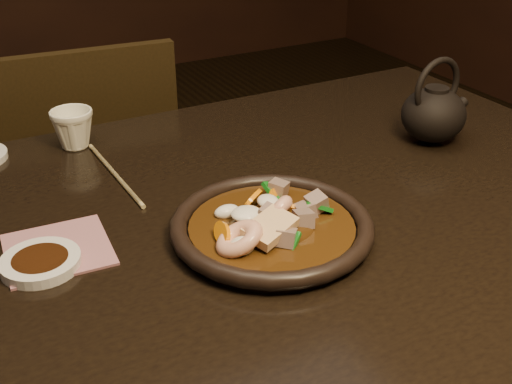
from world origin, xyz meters
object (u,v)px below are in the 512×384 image
table (173,284)px  plate (272,228)px  tea_cup (73,128)px  chair (92,195)px  teapot (434,112)px

table → plate: (0.13, -0.06, 0.09)m
table → tea_cup: bearing=95.3°
table → plate: size_ratio=5.68×
plate → chair: bearing=95.6°
chair → plate: size_ratio=3.06×
plate → teapot: bearing=18.8°
table → chair: (0.05, 0.69, -0.20)m
table → plate: 0.17m
table → tea_cup: size_ratio=21.31×
chair → table: bearing=90.3°
chair → plate: (0.07, -0.75, 0.30)m
chair → teapot: size_ratio=5.58×
plate → teapot: teapot is taller
table → tea_cup: tea_cup is taller
chair → plate: 0.81m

